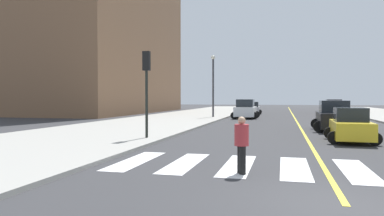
{
  "coord_description": "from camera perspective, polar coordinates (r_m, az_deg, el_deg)",
  "views": [
    {
      "loc": [
        -1.28,
        -7.92,
        2.22
      ],
      "look_at": [
        -9.41,
        24.63,
        1.28
      ],
      "focal_mm": 34.09,
      "sensor_mm": 36.0,
      "label": 1
    }
  ],
  "objects": [
    {
      "name": "ground_plane",
      "position": [
        8.32,
        23.05,
        -14.02
      ],
      "size": [
        220.0,
        220.0,
        0.0
      ],
      "primitive_type": "plane",
      "color": "#333335"
    },
    {
      "name": "sidewalk_kerb_west",
      "position": [
        30.05,
        -7.33,
        -2.51
      ],
      "size": [
        10.0,
        120.0,
        0.15
      ],
      "primitive_type": "cube",
      "color": "#9E9B93",
      "rests_on": "ground"
    },
    {
      "name": "crosswalk_paint",
      "position": [
        12.19,
        20.07,
        -8.98
      ],
      "size": [
        13.5,
        4.0,
        0.01
      ],
      "color": "silver",
      "rests_on": "ground"
    },
    {
      "name": "lane_divider_paint",
      "position": [
        47.99,
        15.54,
        -1.1
      ],
      "size": [
        0.16,
        80.0,
        0.01
      ],
      "primitive_type": "cube",
      "color": "yellow",
      "rests_on": "ground"
    },
    {
      "name": "low_rise_brick_west",
      "position": [
        58.38,
        -13.97,
        11.95
      ],
      "size": [
        16.0,
        32.0,
        25.51
      ],
      "primitive_type": "cube",
      "color": "brown",
      "rests_on": "ground"
    },
    {
      "name": "car_black_nearest",
      "position": [
        26.23,
        21.33,
        -1.28
      ],
      "size": [
        2.91,
        4.6,
        2.04
      ],
      "rotation": [
        0.0,
        0.0,
        3.12
      ],
      "color": "black",
      "rests_on": "ground"
    },
    {
      "name": "car_silver_second",
      "position": [
        50.03,
        9.53,
        -0.07
      ],
      "size": [
        2.44,
        3.81,
        1.67
      ],
      "rotation": [
        0.0,
        0.0,
        0.05
      ],
      "color": "#B7B7BC",
      "rests_on": "ground"
    },
    {
      "name": "car_red_third",
      "position": [
        49.11,
        21.29,
        0.01
      ],
      "size": [
        2.92,
        4.59,
        2.02
      ],
      "rotation": [
        0.0,
        0.0,
        3.11
      ],
      "color": "red",
      "rests_on": "ground"
    },
    {
      "name": "car_yellow_fourth",
      "position": [
        20.03,
        23.57,
        -2.59
      ],
      "size": [
        2.5,
        3.92,
        1.73
      ],
      "rotation": [
        0.0,
        0.0,
        3.11
      ],
      "color": "gold",
      "rests_on": "ground"
    },
    {
      "name": "car_white_fifth",
      "position": [
        39.66,
        8.38,
        -0.24
      ],
      "size": [
        2.88,
        4.61,
        2.06
      ],
      "rotation": [
        0.0,
        0.0,
        -0.0
      ],
      "color": "silver",
      "rests_on": "ground"
    },
    {
      "name": "traffic_light_far_corner",
      "position": [
        19.11,
        -7.11,
        4.86
      ],
      "size": [
        0.36,
        0.41,
        4.49
      ],
      "color": "black",
      "rests_on": "sidewalk_kerb_west"
    },
    {
      "name": "pedestrian_crossing",
      "position": [
        10.74,
        7.76,
        -5.36
      ],
      "size": [
        0.42,
        0.42,
        1.68
      ],
      "rotation": [
        0.0,
        0.0,
        2.03
      ],
      "color": "black",
      "rests_on": "ground"
    },
    {
      "name": "street_lamp",
      "position": [
        39.87,
        3.33,
        4.37
      ],
      "size": [
        0.44,
        0.44,
        6.7
      ],
      "color": "#38383D",
      "rests_on": "sidewalk_kerb_west"
    }
  ]
}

